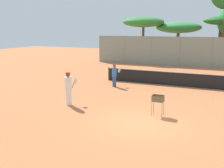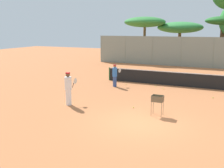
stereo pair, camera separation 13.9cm
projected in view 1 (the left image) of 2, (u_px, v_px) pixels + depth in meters
The scene contains 15 objects.
ground_plane at pixel (142, 123), 11.97m from camera, with size 80.00×80.00×0.00m, color #C67242.
tennis_net at pixel (177, 79), 19.52m from camera, with size 11.38×0.10×1.07m.
back_fence at pixel (196, 52), 28.77m from camera, with size 23.71×0.08×3.33m.
tree_0 at pixel (221, 22), 31.14m from camera, with size 4.11×4.11×5.65m.
tree_2 at pixel (178, 28), 34.70m from camera, with size 5.95×5.95×5.09m.
tree_4 at pixel (143, 22), 33.66m from camera, with size 5.30×5.30×5.69m.
player_white_outfit at pixel (114, 75), 19.28m from camera, with size 0.44×0.85×1.64m.
player_red_cap at pixel (68, 88), 14.59m from camera, with size 0.38×0.93×1.86m.
ball_cart at pixel (158, 100), 12.87m from camera, with size 0.56×0.41×1.02m.
tennis_ball_0 at pixel (213, 97), 16.26m from camera, with size 0.07×0.07×0.07m, color #D1E54C.
tennis_ball_1 at pixel (134, 107), 14.23m from camera, with size 0.07×0.07×0.07m, color #D1E54C.
tennis_ball_2 at pixel (224, 93), 17.26m from camera, with size 0.07×0.07×0.07m, color #D1E54C.
tennis_ball_3 at pixel (155, 86), 19.48m from camera, with size 0.07×0.07×0.07m, color #D1E54C.
tennis_ball_5 at pixel (126, 84), 20.03m from camera, with size 0.07×0.07×0.07m, color #D1E54C.
tennis_ball_6 at pixel (163, 89), 18.63m from camera, with size 0.07×0.07×0.07m, color #D1E54C.
Camera 1 is at (3.35, -10.92, 4.24)m, focal length 42.00 mm.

